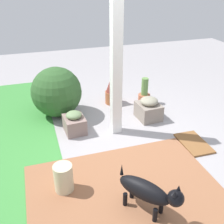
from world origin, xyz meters
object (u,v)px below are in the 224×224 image
(round_shrub, at_px, (57,92))
(terracotta_pot_spiky, at_px, (113,89))
(terracotta_pot_tall, at_px, (144,94))
(ceramic_urn, at_px, (64,178))
(porch_pillar, at_px, (116,67))
(doormat, at_px, (194,143))
(stone_planter_nearest, at_px, (149,109))
(stone_planter_mid, at_px, (74,123))
(dog, at_px, (148,192))

(round_shrub, bearing_deg, terracotta_pot_spiky, -82.15)
(terracotta_pot_tall, height_order, ceramic_urn, terracotta_pot_tall)
(porch_pillar, distance_m, doormat, 1.73)
(stone_planter_nearest, height_order, terracotta_pot_tall, terracotta_pot_tall)
(round_shrub, height_order, ceramic_urn, round_shrub)
(porch_pillar, relative_size, doormat, 3.57)
(doormat, bearing_deg, stone_planter_mid, 61.27)
(stone_planter_nearest, xyz_separation_m, stone_planter_mid, (-0.04, 1.39, -0.03))
(terracotta_pot_tall, bearing_deg, round_shrub, 89.43)
(stone_planter_nearest, relative_size, ceramic_urn, 1.21)
(stone_planter_nearest, distance_m, stone_planter_mid, 1.39)
(stone_planter_nearest, distance_m, round_shrub, 1.73)
(stone_planter_mid, distance_m, terracotta_pot_spiky, 1.31)
(stone_planter_mid, xyz_separation_m, terracotta_pot_spiky, (0.87, -0.96, 0.14))
(porch_pillar, relative_size, round_shrub, 2.45)
(round_shrub, height_order, terracotta_pot_spiky, round_shrub)
(terracotta_pot_spiky, bearing_deg, dog, 169.92)
(stone_planter_nearest, height_order, doormat, stone_planter_nearest)
(round_shrub, xyz_separation_m, ceramic_urn, (-2.06, 0.21, -0.27))
(terracotta_pot_spiky, bearing_deg, porch_pillar, 164.71)
(porch_pillar, distance_m, stone_planter_mid, 1.20)
(porch_pillar, xyz_separation_m, doormat, (-0.76, -1.07, -1.13))
(stone_planter_mid, bearing_deg, round_shrub, 14.05)
(ceramic_urn, distance_m, doormat, 2.17)
(terracotta_pot_tall, bearing_deg, ceramic_urn, 135.79)
(stone_planter_mid, xyz_separation_m, round_shrub, (0.72, 0.18, 0.29))
(dog, relative_size, ceramic_urn, 1.82)
(porch_pillar, bearing_deg, terracotta_pot_spiky, -15.29)
(terracotta_pot_spiky, bearing_deg, ceramic_urn, 148.63)
(stone_planter_mid, height_order, doormat, stone_planter_mid)
(terracotta_pot_spiky, xyz_separation_m, ceramic_urn, (-2.22, 1.35, -0.12))
(stone_planter_nearest, distance_m, terracotta_pot_tall, 0.69)
(porch_pillar, height_order, stone_planter_mid, porch_pillar)
(dog, xyz_separation_m, doormat, (1.02, -1.28, -0.29))
(dog, bearing_deg, stone_planter_mid, 13.10)
(porch_pillar, height_order, terracotta_pot_spiky, porch_pillar)
(porch_pillar, distance_m, dog, 1.98)
(stone_planter_mid, bearing_deg, dog, -166.90)
(dog, relative_size, doormat, 1.10)
(round_shrub, relative_size, dog, 1.33)
(round_shrub, distance_m, terracotta_pot_spiky, 1.16)
(ceramic_urn, bearing_deg, terracotta_pot_tall, -44.21)
(porch_pillar, distance_m, terracotta_pot_tall, 1.60)
(stone_planter_mid, height_order, dog, dog)
(terracotta_pot_spiky, distance_m, ceramic_urn, 2.60)
(dog, height_order, ceramic_urn, dog)
(stone_planter_nearest, height_order, round_shrub, round_shrub)
(doormat, bearing_deg, porch_pillar, 54.44)
(stone_planter_nearest, height_order, dog, dog)
(stone_planter_mid, bearing_deg, terracotta_pot_tall, -66.39)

